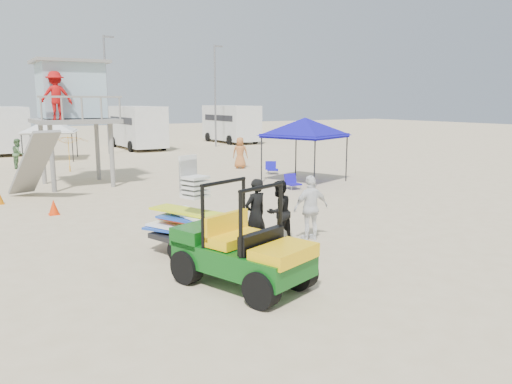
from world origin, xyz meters
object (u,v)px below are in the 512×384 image
surf_trailer (194,221)px  man_left (256,215)px  utility_cart (242,240)px  canopy_blue (305,121)px  lifeguard_tower (70,95)px

surf_trailer → man_left: bearing=-11.2°
utility_cart → canopy_blue: canopy_blue is taller
utility_cart → canopy_blue: size_ratio=0.79×
surf_trailer → utility_cart: bearing=-90.2°
utility_cart → man_left: (1.52, 2.04, -0.06)m
utility_cart → canopy_blue: bearing=48.3°
man_left → canopy_blue: size_ratio=0.47×
lifeguard_tower → canopy_blue: lifeguard_tower is taller
canopy_blue → lifeguard_tower: bearing=153.8°
surf_trailer → man_left: 1.55m
lifeguard_tower → canopy_blue: size_ratio=1.38×
lifeguard_tower → utility_cart: bearing=-88.8°
man_left → canopy_blue: bearing=-145.5°
canopy_blue → utility_cart: bearing=-131.7°
surf_trailer → man_left: (1.52, -0.30, 0.03)m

